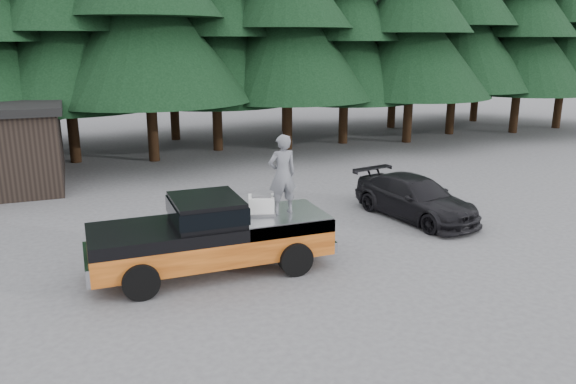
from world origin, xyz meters
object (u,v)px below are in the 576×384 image
object	(u,v)px
air_compressor	(261,205)
man_on_bed	(282,174)
parked_car	(415,198)
pickup_truck	(212,246)

from	to	relation	value
air_compressor	man_on_bed	xyz separation A→B (m)	(0.52, -0.15, 0.79)
parked_car	air_compressor	bearing A→B (deg)	-174.10
air_compressor	man_on_bed	distance (m)	0.96
man_on_bed	parked_car	size ratio (longest dim) A/B	0.44
air_compressor	parked_car	xyz separation A→B (m)	(5.83, 1.83, -0.89)
pickup_truck	air_compressor	distance (m)	1.60
pickup_truck	parked_car	world-z (taller)	pickup_truck
air_compressor	parked_car	size ratio (longest dim) A/B	0.14
pickup_truck	parked_car	size ratio (longest dim) A/B	1.31
pickup_truck	air_compressor	size ratio (longest dim) A/B	9.34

